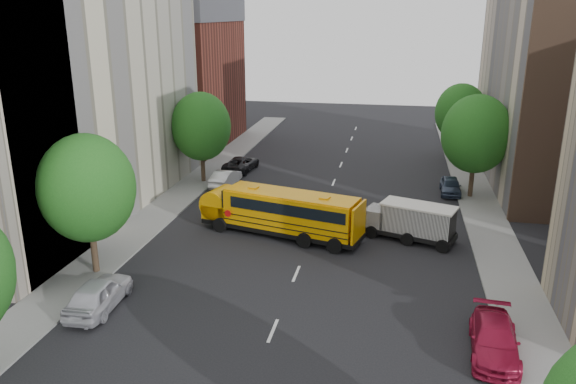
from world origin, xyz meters
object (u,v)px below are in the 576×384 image
(street_tree_2, at_px, (201,127))
(school_bus, at_px, (280,210))
(street_tree_5, at_px, (461,113))
(parked_car_0, at_px, (99,294))
(safari_truck, at_px, (411,221))
(street_tree_1, at_px, (87,188))
(parked_car_3, at_px, (494,339))
(street_tree_4, at_px, (476,134))
(parked_car_1, at_px, (226,178))
(parked_car_4, at_px, (450,186))
(parked_car_2, at_px, (241,163))

(street_tree_2, relative_size, school_bus, 0.70)
(street_tree_5, height_order, parked_car_0, street_tree_5)
(safari_truck, bearing_deg, school_bus, -155.79)
(school_bus, distance_m, safari_truck, 8.39)
(street_tree_1, relative_size, school_bus, 0.72)
(street_tree_1, relative_size, parked_car_3, 1.66)
(school_bus, height_order, safari_truck, school_bus)
(street_tree_2, xyz_separation_m, safari_truck, (17.26, -9.74, -3.54))
(street_tree_4, relative_size, parked_car_1, 1.94)
(parked_car_3, bearing_deg, school_bus, 139.91)
(street_tree_4, distance_m, safari_truck, 11.48)
(street_tree_5, distance_m, parked_car_3, 34.21)
(parked_car_4, bearing_deg, street_tree_5, 83.19)
(parked_car_0, bearing_deg, street_tree_5, -123.07)
(street_tree_4, bearing_deg, street_tree_2, 180.00)
(street_tree_5, bearing_deg, parked_car_3, -92.36)
(street_tree_2, distance_m, parked_car_3, 30.38)
(street_tree_2, relative_size, parked_car_4, 1.99)
(parked_car_0, height_order, parked_car_4, parked_car_0)
(street_tree_5, bearing_deg, parked_car_2, -158.41)
(safari_truck, distance_m, parked_car_1, 17.57)
(street_tree_5, relative_size, school_bus, 0.68)
(school_bus, bearing_deg, parked_car_0, -106.80)
(street_tree_4, height_order, parked_car_2, street_tree_4)
(street_tree_5, relative_size, parked_car_3, 1.58)
(street_tree_5, relative_size, parked_car_1, 1.80)
(street_tree_1, bearing_deg, school_bus, 39.97)
(parked_car_0, distance_m, parked_car_3, 18.40)
(street_tree_5, xyz_separation_m, parked_car_3, (-1.40, -33.94, -4.01))
(parked_car_2, bearing_deg, street_tree_4, 173.53)
(parked_car_0, relative_size, parked_car_4, 1.20)
(street_tree_1, relative_size, safari_truck, 1.31)
(street_tree_1, xyz_separation_m, parked_car_2, (2.20, 22.16, -4.28))
(parked_car_3, bearing_deg, parked_car_2, 129.41)
(school_bus, height_order, parked_car_0, school_bus)
(parked_car_1, bearing_deg, safari_truck, 153.27)
(street_tree_2, height_order, parked_car_2, street_tree_2)
(street_tree_4, bearing_deg, parked_car_2, 168.12)
(parked_car_1, xyz_separation_m, parked_car_2, (0.00, 4.88, -0.02))
(street_tree_4, relative_size, parked_car_2, 1.68)
(parked_car_3, xyz_separation_m, parked_car_4, (-0.07, 22.64, -0.03))
(street_tree_5, bearing_deg, street_tree_4, -90.00)
(street_tree_4, distance_m, parked_car_1, 20.29)
(school_bus, bearing_deg, parked_car_1, 138.79)
(safari_truck, bearing_deg, parked_car_0, -122.94)
(street_tree_5, distance_m, parked_car_0, 39.20)
(parked_car_1, xyz_separation_m, parked_car_4, (18.33, 1.42, -0.03))
(parked_car_1, height_order, parked_car_4, parked_car_1)
(parked_car_2, relative_size, parked_car_3, 1.01)
(street_tree_5, height_order, parked_car_2, street_tree_5)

